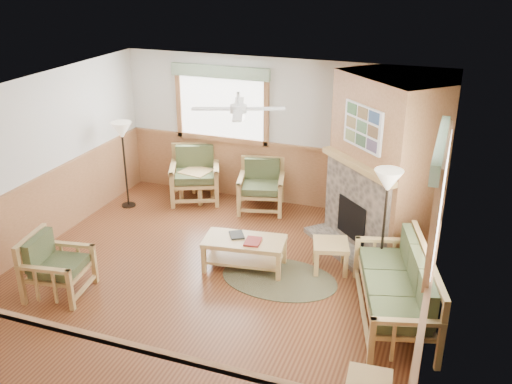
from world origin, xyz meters
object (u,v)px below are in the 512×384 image
(armchair_left, at_px, (58,266))
(coffee_table, at_px, (245,254))
(armchair_back_left, at_px, (195,175))
(armchair_back_right, at_px, (261,186))
(footstool, at_px, (330,256))
(floor_lamp_left, at_px, (125,165))
(floor_lamp_right, at_px, (384,227))
(sofa, at_px, (394,287))
(end_table_chairs, at_px, (197,185))

(armchair_left, relative_size, coffee_table, 0.72)
(armchair_back_left, distance_m, armchair_back_right, 1.33)
(armchair_back_right, relative_size, footstool, 1.76)
(armchair_left, bearing_deg, floor_lamp_left, 4.49)
(armchair_back_left, height_order, floor_lamp_right, floor_lamp_right)
(armchair_back_left, height_order, coffee_table, armchair_back_left)
(sofa, height_order, armchair_back_right, sofa)
(armchair_back_left, relative_size, armchair_left, 1.16)
(floor_lamp_left, xyz_separation_m, floor_lamp_right, (4.81, -1.05, 0.05))
(armchair_left, bearing_deg, sofa, -86.67)
(armchair_back_left, xyz_separation_m, end_table_chairs, (0.03, 0.00, -0.21))
(armchair_back_right, bearing_deg, coffee_table, -91.55)
(sofa, distance_m, armchair_back_left, 4.83)
(coffee_table, relative_size, end_table_chairs, 2.06)
(sofa, distance_m, armchair_back_right, 3.79)
(armchair_back_right, height_order, coffee_table, armchair_back_right)
(coffee_table, distance_m, floor_lamp_left, 3.22)
(armchair_back_right, height_order, floor_lamp_right, floor_lamp_right)
(end_table_chairs, distance_m, floor_lamp_right, 4.18)
(sofa, bearing_deg, coffee_table, -118.90)
(floor_lamp_right, bearing_deg, armchair_back_left, 154.75)
(end_table_chairs, bearing_deg, sofa, -33.08)
(coffee_table, xyz_separation_m, end_table_chairs, (-1.79, 2.10, 0.05))
(footstool, relative_size, floor_lamp_left, 0.32)
(end_table_chairs, height_order, floor_lamp_left, floor_lamp_left)
(footstool, bearing_deg, end_table_chairs, 150.38)
(sofa, distance_m, floor_lamp_right, 0.98)
(armchair_left, distance_m, coffee_table, 2.63)
(armchair_left, xyz_separation_m, end_table_chairs, (0.36, 3.61, -0.14))
(floor_lamp_right, bearing_deg, armchair_back_right, 143.93)
(coffee_table, distance_m, floor_lamp_right, 2.07)
(armchair_back_right, distance_m, armchair_left, 3.97)
(coffee_table, bearing_deg, sofa, -21.23)
(armchair_left, xyz_separation_m, coffee_table, (2.15, 1.51, -0.19))
(floor_lamp_right, bearing_deg, floor_lamp_left, 167.66)
(armchair_back_left, height_order, footstool, armchair_back_left)
(footstool, bearing_deg, floor_lamp_right, -5.63)
(armchair_left, bearing_deg, coffee_table, -64.23)
(armchair_back_left, height_order, floor_lamp_left, floor_lamp_left)
(end_table_chairs, height_order, footstool, end_table_chairs)
(footstool, bearing_deg, sofa, -41.72)
(armchair_back_right, bearing_deg, footstool, -59.76)
(floor_lamp_left, height_order, floor_lamp_right, floor_lamp_right)
(armchair_back_right, height_order, footstool, armchair_back_right)
(floor_lamp_left, bearing_deg, end_table_chairs, 34.00)
(sofa, relative_size, end_table_chairs, 3.47)
(sofa, bearing_deg, armchair_left, -93.05)
(floor_lamp_right, bearing_deg, end_table_chairs, 154.58)
(sofa, bearing_deg, armchair_back_left, -138.61)
(sofa, relative_size, coffee_table, 1.69)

